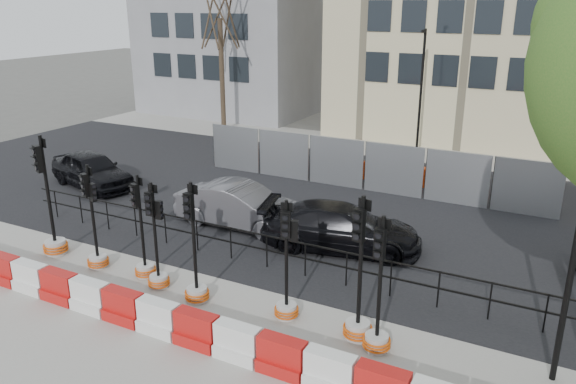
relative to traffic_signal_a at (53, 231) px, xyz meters
The scene contains 21 objects.
ground 6.15m from the traffic_signal_a, ahead, with size 120.00×120.00×0.00m, color #51514C.
sidewalk_near 6.42m from the traffic_signal_a, 18.95° to the right, with size 40.00×6.00×0.02m, color gray.
road 9.99m from the traffic_signal_a, 52.73° to the left, with size 40.00×14.00×0.03m, color black.
sidewalk_far 17.99m from the traffic_signal_a, 70.38° to the left, with size 40.00×4.00×0.02m, color gray.
building_grey 25.05m from the traffic_signal_a, 109.17° to the left, with size 11.00×9.06×14.00m.
kerb_railing 6.40m from the traffic_signal_a, 19.43° to the left, with size 18.00×0.04×1.00m.
heras_fencing 12.30m from the traffic_signal_a, 60.68° to the left, with size 14.33×1.72×2.00m.
lamp_post_far 17.38m from the traffic_signal_a, 67.67° to the left, with size 0.12×0.56×6.00m.
tree_bare_far 18.15m from the traffic_signal_a, 106.82° to the left, with size 2.00×2.00×9.00m.
barrier_row 6.33m from the traffic_signal_a, 17.23° to the right, with size 16.75×0.50×0.80m.
traffic_signal_a is the anchor object (origin of this frame).
traffic_signal_b 1.80m from the traffic_signal_a, ahead, with size 0.60×0.60×3.03m.
traffic_signal_c 3.37m from the traffic_signal_a, ahead, with size 0.57×0.57×2.92m.
traffic_signal_d 4.10m from the traffic_signal_a, ahead, with size 0.57×0.57×2.91m.
traffic_signal_e 5.42m from the traffic_signal_a, ahead, with size 0.62×0.62×3.15m.
traffic_signal_f 7.77m from the traffic_signal_a, ahead, with size 0.58×0.58×2.97m.
traffic_signal_g 9.56m from the traffic_signal_a, ahead, with size 0.66×0.66×3.37m.
traffic_signal_h 10.09m from the traffic_signal_a, ahead, with size 0.61×0.61×3.11m.
car_a 6.48m from the traffic_signal_a, 126.21° to the left, with size 4.57×2.79×1.45m, color black.
car_b 5.79m from the traffic_signal_a, 49.91° to the left, with size 4.43×1.58×1.46m, color #4F4F54.
car_c 8.53m from the traffic_signal_a, 30.13° to the left, with size 5.14×3.00×1.40m, color black.
Camera 1 is at (7.17, -11.26, 7.14)m, focal length 35.00 mm.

